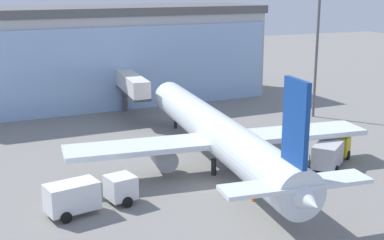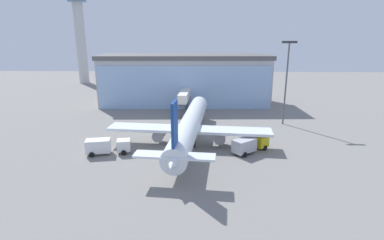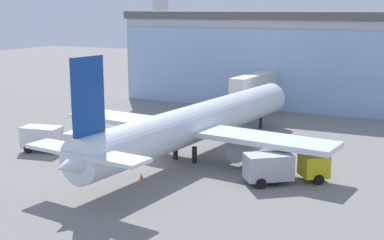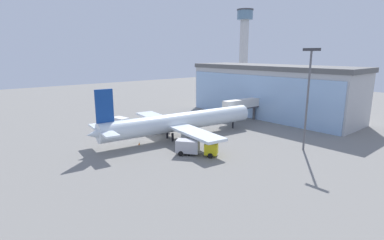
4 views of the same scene
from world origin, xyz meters
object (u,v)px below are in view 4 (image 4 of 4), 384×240
object	(u,v)px
jet_bridge	(243,105)
apron_light_mast	(308,91)
fuel_truck	(195,147)
baggage_cart	(187,151)
safety_cone_nose	(139,144)
airplane	(178,122)
catering_truck	(124,123)
safety_cone_wingtip	(138,124)
control_tower	(244,43)

from	to	relation	value
jet_bridge	apron_light_mast	distance (m)	25.38
fuel_truck	baggage_cart	world-z (taller)	fuel_truck
fuel_truck	baggage_cart	bearing A→B (deg)	167.85
apron_light_mast	fuel_truck	size ratio (longest dim) A/B	2.62
jet_bridge	safety_cone_nose	bearing A→B (deg)	-174.20
jet_bridge	airplane	distance (m)	22.32
catering_truck	safety_cone_wingtip	bearing A→B (deg)	95.98
control_tower	safety_cone_nose	distance (m)	96.81
jet_bridge	safety_cone_nose	size ratio (longest dim) A/B	21.85
control_tower	fuel_truck	distance (m)	98.76
jet_bridge	apron_light_mast	world-z (taller)	apron_light_mast
control_tower	baggage_cart	bearing A→B (deg)	-53.85
apron_light_mast	safety_cone_wingtip	xyz separation A→B (m)	(-36.23, -14.61, -10.69)
jet_bridge	apron_light_mast	xyz separation A→B (m)	(22.96, -8.67, 6.47)
apron_light_mast	safety_cone_wingtip	distance (m)	40.50
fuel_truck	safety_cone_wingtip	world-z (taller)	fuel_truck
jet_bridge	catering_truck	world-z (taller)	jet_bridge
jet_bridge	airplane	size ratio (longest dim) A/B	0.31
catering_truck	safety_cone_nose	xyz separation A→B (m)	(13.05, -3.30, -1.19)
safety_cone_nose	safety_cone_wingtip	xyz separation A→B (m)	(-14.50, 7.82, 0.00)
airplane	safety_cone_nose	size ratio (longest dim) A/B	70.19
apron_light_mast	catering_truck	distance (m)	40.82
apron_light_mast	fuel_truck	world-z (taller)	apron_light_mast
jet_bridge	catering_truck	xyz separation A→B (m)	(-11.82, -27.80, -3.03)
safety_cone_nose	control_tower	bearing A→B (deg)	119.77
jet_bridge	airplane	bearing A→B (deg)	-170.97
safety_cone_nose	safety_cone_wingtip	size ratio (longest dim) A/B	1.00
jet_bridge	baggage_cart	bearing A→B (deg)	-153.91
safety_cone_nose	jet_bridge	bearing A→B (deg)	92.26
jet_bridge	airplane	world-z (taller)	airplane
apron_light_mast	baggage_cart	distance (m)	24.15
jet_bridge	control_tower	world-z (taller)	control_tower
control_tower	apron_light_mast	distance (m)	91.43
airplane	safety_cone_nose	bearing A→B (deg)	179.39
catering_truck	baggage_cart	distance (m)	23.07
fuel_truck	safety_cone_nose	distance (m)	12.48
apron_light_mast	baggage_cart	size ratio (longest dim) A/B	6.12
apron_light_mast	safety_cone_nose	bearing A→B (deg)	-134.10
baggage_cart	safety_cone_nose	world-z (taller)	baggage_cart
control_tower	baggage_cart	xyz separation A→B (m)	(56.82, -77.78, -21.52)
baggage_cart	fuel_truck	bearing A→B (deg)	18.33
control_tower	safety_cone_nose	size ratio (longest dim) A/B	67.29
fuel_truck	safety_cone_wingtip	size ratio (longest dim) A/B	12.81
jet_bridge	control_tower	distance (m)	70.47
baggage_cart	airplane	bearing A→B (deg)	143.31
catering_truck	safety_cone_nose	bearing A→B (deg)	-25.96
jet_bridge	control_tower	bearing A→B (deg)	45.46
control_tower	safety_cone_nose	xyz separation A→B (m)	(46.83, -81.89, -21.75)
airplane	catering_truck	world-z (taller)	airplane
jet_bridge	apron_light_mast	size ratio (longest dim) A/B	0.65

